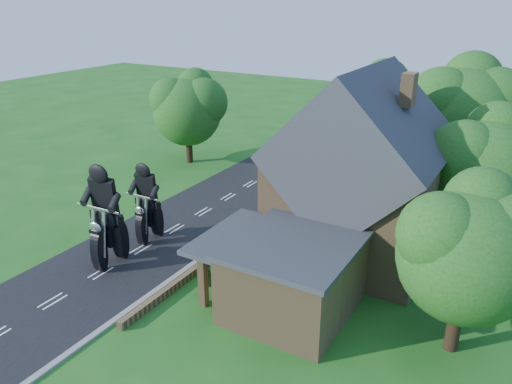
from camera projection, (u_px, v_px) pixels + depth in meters
The scene contains 19 objects.
ground at pixel (141, 249), 28.25m from camera, with size 120.00×120.00×0.00m, color #1B5818.
road at pixel (141, 249), 28.25m from camera, with size 7.00×80.00×0.02m, color black.
kerb at pixel (192, 265), 26.51m from camera, with size 0.30×80.00×0.12m, color gray.
garden_wall at pixel (251, 229), 30.16m from camera, with size 0.30×22.00×0.40m, color olive.
house at pixel (360, 178), 26.52m from camera, with size 9.54×8.64×10.24m.
annex at pixel (291, 275), 22.32m from camera, with size 7.05×5.94×3.44m.
tree_annex_side at pixel (479, 247), 18.54m from camera, with size 5.64×5.20×7.48m.
tree_house_right at pixel (495, 168), 25.40m from camera, with size 6.51×6.00×8.40m.
tree_behind_house at pixel (470, 114), 32.21m from camera, with size 7.81×7.20×10.08m.
tree_behind_left at pixel (383, 109), 36.01m from camera, with size 6.94×6.40×9.16m.
tree_far_road at pixel (192, 106), 40.98m from camera, with size 6.08×5.60×7.84m.
shrub_a at pixel (206, 273), 24.76m from camera, with size 0.90×0.90×1.10m, color #143711.
shrub_b at pixel (234, 252), 26.76m from camera, with size 0.90×0.90×1.10m, color #143711.
shrub_c at pixel (257, 234), 28.76m from camera, with size 0.90×0.90×1.10m, color #143711.
shrub_d at pixel (295, 205), 32.77m from camera, with size 0.90×0.90×1.10m, color #143711.
shrub_e at pixel (311, 193), 34.77m from camera, with size 0.90×0.90×1.10m, color #143711.
shrub_f at pixel (325, 182), 36.77m from camera, with size 0.90×0.90×1.10m, color #143711.
motorcycle_lead at pixel (111, 250), 26.33m from camera, with size 0.46×1.83×1.71m, color black, non-canonical shape.
motorcycle_follow at pixel (150, 229), 29.00m from camera, with size 0.39×1.55×1.44m, color black, non-canonical shape.
Camera 1 is at (18.31, -18.29, 13.47)m, focal length 35.00 mm.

